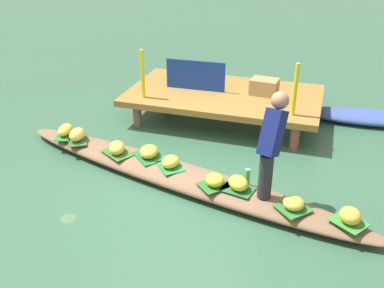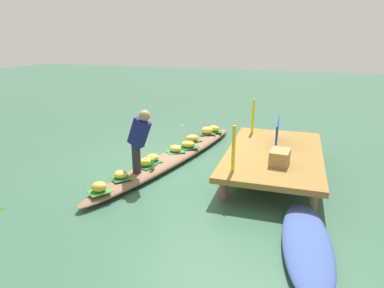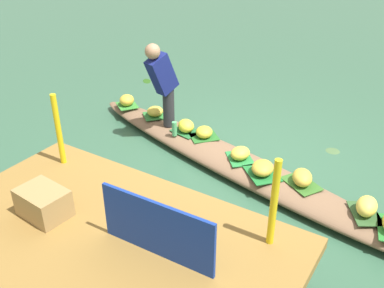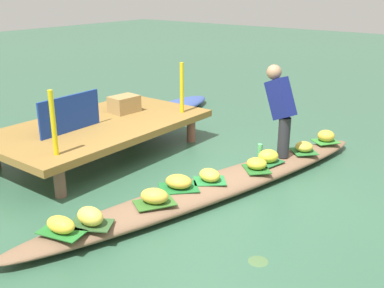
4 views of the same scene
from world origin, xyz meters
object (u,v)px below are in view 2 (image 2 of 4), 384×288
object	(u,v)px
banana_bunch_7	(175,148)
produce_crate	(280,157)
vendor_boat	(173,158)
banana_bunch_6	(188,144)
banana_bunch_3	(214,129)
banana_bunch_2	(207,130)
banana_bunch_4	(121,174)
banana_bunch_5	(192,138)
water_bottle	(153,164)
market_banner	(277,133)
banana_bunch_1	(152,157)
moored_boat	(307,244)
vendor_person	(139,138)
banana_bunch_0	(99,187)
banana_bunch_8	(146,162)

from	to	relation	value
banana_bunch_7	produce_crate	bearing A→B (deg)	69.74
vendor_boat	banana_bunch_6	bearing A→B (deg)	171.71
vendor_boat	banana_bunch_3	distance (m)	1.99
banana_bunch_2	banana_bunch_4	size ratio (longest dim) A/B	1.19
banana_bunch_5	water_bottle	bearing A→B (deg)	-6.74
market_banner	banana_bunch_1	bearing A→B (deg)	-69.08
banana_bunch_3	banana_bunch_6	size ratio (longest dim) A/B	1.00
banana_bunch_5	market_banner	bearing A→B (deg)	75.60
moored_boat	vendor_person	bearing A→B (deg)	-117.90
vendor_person	produce_crate	size ratio (longest dim) A/B	2.77
banana_bunch_2	banana_bunch_4	world-z (taller)	banana_bunch_2
banana_bunch_7	produce_crate	xyz separation A→B (m)	(0.83, 2.26, 0.34)
market_banner	vendor_person	bearing A→B (deg)	-56.91
banana_bunch_7	produce_crate	size ratio (longest dim) A/B	0.61
produce_crate	vendor_boat	bearing A→B (deg)	-107.57
banana_bunch_0	banana_bunch_6	bearing A→B (deg)	164.89
banana_bunch_4	produce_crate	world-z (taller)	produce_crate
moored_boat	banana_bunch_7	world-z (taller)	banana_bunch_7
banana_bunch_3	market_banner	world-z (taller)	market_banner
banana_bunch_1	banana_bunch_7	size ratio (longest dim) A/B	0.95
vendor_boat	banana_bunch_5	size ratio (longest dim) A/B	17.41
banana_bunch_4	vendor_person	size ratio (longest dim) A/B	0.20
vendor_boat	banana_bunch_3	size ratio (longest dim) A/B	16.98
market_banner	produce_crate	world-z (taller)	market_banner
banana_bunch_2	banana_bunch_8	world-z (taller)	banana_bunch_2
moored_boat	banana_bunch_4	world-z (taller)	banana_bunch_4
moored_boat	banana_bunch_1	world-z (taller)	banana_bunch_1
banana_bunch_3	banana_bunch_7	size ratio (longest dim) A/B	1.16
banana_bunch_2	water_bottle	xyz separation A→B (m)	(2.59, -0.40, 0.00)
banana_bunch_1	banana_bunch_8	world-z (taller)	banana_bunch_8
banana_bunch_6	banana_bunch_8	world-z (taller)	banana_bunch_8
banana_bunch_4	banana_bunch_8	bearing A→B (deg)	163.67
vendor_boat	banana_bunch_4	size ratio (longest dim) A/B	21.74
banana_bunch_7	vendor_boat	bearing A→B (deg)	-12.52
banana_bunch_5	vendor_person	size ratio (longest dim) A/B	0.25
banana_bunch_6	produce_crate	bearing A→B (deg)	60.01
banana_bunch_2	banana_bunch_7	size ratio (longest dim) A/B	1.08
banana_bunch_1	banana_bunch_2	bearing A→B (deg)	165.70
banana_bunch_5	market_banner	distance (m)	2.11
banana_bunch_7	produce_crate	world-z (taller)	produce_crate
banana_bunch_3	vendor_person	xyz separation A→B (m)	(3.13, -0.64, 0.61)
vendor_boat	market_banner	xyz separation A→B (m)	(-0.43, 2.15, 0.64)
banana_bunch_0	vendor_person	distance (m)	1.15
moored_boat	banana_bunch_2	xyz separation A→B (m)	(-4.15, -2.44, 0.19)
water_bottle	banana_bunch_6	bearing A→B (deg)	169.46
vendor_boat	water_bottle	bearing A→B (deg)	9.71
banana_bunch_8	water_bottle	bearing A→B (deg)	66.47
banana_bunch_3	vendor_person	distance (m)	3.25
banana_bunch_8	banana_bunch_6	bearing A→B (deg)	162.01
banana_bunch_0	banana_bunch_8	xyz separation A→B (m)	(-1.27, 0.27, 0.00)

